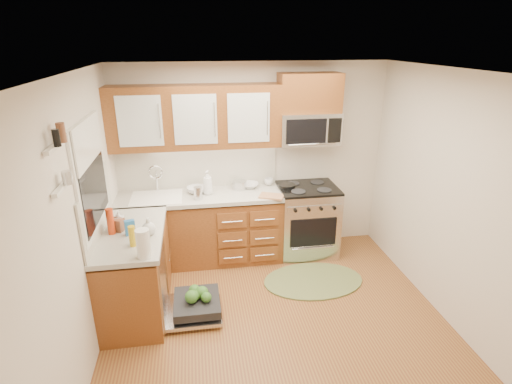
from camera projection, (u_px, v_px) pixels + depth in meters
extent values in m
plane|color=brown|center=(278.00, 324.00, 4.11)|extent=(3.50, 3.50, 0.00)
plane|color=white|center=(285.00, 73.00, 3.21)|extent=(3.50, 3.50, 0.00)
cube|color=beige|center=(253.00, 160.00, 5.28)|extent=(3.50, 0.04, 2.50)
cube|color=beige|center=(354.00, 352.00, 2.05)|extent=(3.50, 0.04, 2.50)
cube|color=beige|center=(81.00, 227.00, 3.41)|extent=(0.04, 3.50, 2.50)
cube|color=beige|center=(455.00, 202.00, 3.92)|extent=(0.04, 3.50, 2.50)
cube|color=#5B2F14|center=(201.00, 230.00, 5.19)|extent=(2.05, 0.60, 0.85)
cube|color=#5B2F14|center=(135.00, 274.00, 4.23)|extent=(0.60, 1.25, 0.85)
cube|color=#A59F97|center=(200.00, 196.00, 5.01)|extent=(2.07, 0.64, 0.05)
cube|color=#A59F97|center=(131.00, 233.00, 4.06)|extent=(0.64, 1.27, 0.05)
cube|color=#B7B0A4|center=(198.00, 166.00, 5.17)|extent=(2.05, 0.02, 0.57)
cube|color=#B7B0A4|center=(97.00, 207.00, 3.91)|extent=(0.02, 1.25, 0.57)
cube|color=#5B2F14|center=(309.00, 92.00, 4.89)|extent=(0.76, 0.35, 0.47)
cube|color=white|center=(88.00, 141.00, 3.65)|extent=(0.02, 0.96, 0.40)
cube|color=white|center=(55.00, 146.00, 2.80)|extent=(0.04, 0.40, 0.03)
cube|color=white|center=(63.00, 186.00, 2.91)|extent=(0.04, 0.40, 0.03)
cylinder|color=black|center=(287.00, 186.00, 5.17)|extent=(0.26, 0.26, 0.04)
cylinder|color=silver|center=(240.00, 185.00, 5.17)|extent=(0.22, 0.22, 0.11)
cube|color=#A2754A|center=(272.00, 196.00, 4.92)|extent=(0.35, 0.29, 0.02)
cylinder|color=silver|center=(198.00, 193.00, 4.83)|extent=(0.13, 0.13, 0.16)
cylinder|color=white|center=(143.00, 244.00, 3.53)|extent=(0.13, 0.13, 0.27)
cylinder|color=gold|center=(132.00, 236.00, 3.74)|extent=(0.08, 0.08, 0.20)
cylinder|color=red|center=(110.00, 221.00, 3.96)|extent=(0.10, 0.10, 0.27)
cube|color=brown|center=(117.00, 225.00, 4.05)|extent=(0.16, 0.14, 0.13)
cube|color=#2466AA|center=(130.00, 228.00, 3.96)|extent=(0.11, 0.08, 0.15)
imported|color=#999999|center=(249.00, 185.00, 5.23)|extent=(0.28, 0.28, 0.06)
imported|color=#999999|center=(196.00, 190.00, 5.05)|extent=(0.28, 0.28, 0.08)
imported|color=#999999|center=(269.00, 182.00, 5.31)|extent=(0.16, 0.16, 0.09)
imported|color=#999999|center=(208.00, 183.00, 4.96)|extent=(0.15, 0.15, 0.31)
imported|color=#999999|center=(119.00, 219.00, 4.08)|extent=(0.09, 0.09, 0.20)
imported|color=#999999|center=(148.00, 226.00, 3.96)|extent=(0.14, 0.14, 0.18)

